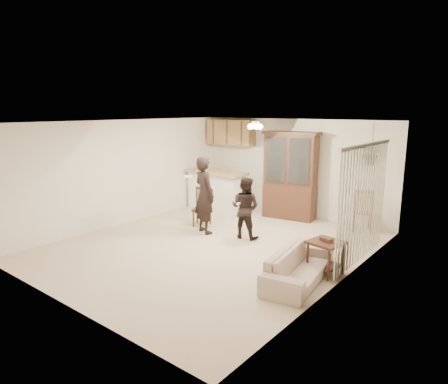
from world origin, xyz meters
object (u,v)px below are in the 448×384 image
Objects in this scene: child at (245,207)px; chair_hutch_left at (277,205)px; side_table at (325,257)px; china_hutch at (290,176)px; adult at (204,194)px; sofa at (299,260)px; chair_hutch_right at (362,219)px; chair_bar at (202,215)px.

chair_hutch_left is at bearing -86.14° from child.
chair_hutch_left reaches higher than side_table.
adult is at bearing -119.19° from china_hutch.
china_hutch is 0.92m from chair_hutch_left.
side_table is 0.69× the size of chair_hutch_left.
side_table is (2.25, -2.76, -0.79)m from china_hutch.
china_hutch is at bearing 22.72° from sofa.
china_hutch is 3.65m from side_table.
side_table is at bearing 76.85° from chair_hutch_right.
chair_hutch_right reaches higher than chair_hutch_left.
chair_hutch_right is at bearing -139.38° from child.
adult reaches higher than child.
chair_hutch_right is (-0.39, 2.84, -0.02)m from side_table.
adult is 1.33× the size of child.
chair_hutch_left is at bearing 163.09° from china_hutch.
china_hutch reaches higher than adult.
child is at bearing 48.11° from sofa.
child is at bearing 161.38° from side_table.
chair_hutch_left is 2.27m from chair_hutch_right.
adult is 0.85m from chair_bar.
child is 2.10× the size of side_table.
side_table is 3.88m from chair_hutch_left.
china_hutch is at bearing -91.68° from adult.
chair_hutch_left is (-2.46, 3.38, -0.10)m from sofa.
china_hutch is 2.46m from chair_bar.
child is 1.38× the size of chair_hutch_right.
chair_hutch_left is (-0.46, 2.08, -0.41)m from child.
chair_hutch_left is at bearing -81.87° from adult.
sofa is at bearing -66.58° from china_hutch.
chair_hutch_left is (0.46, 2.35, -0.64)m from adult.
chair_bar is at bearing -22.49° from adult.
china_hutch is at bearing 29.63° from chair_bar.
china_hutch is (-0.05, 2.02, 0.41)m from child.
sofa is 3.96m from china_hutch.
chair_hutch_right is (3.14, 1.99, 0.02)m from chair_bar.
chair_hutch_left is at bearing -20.83° from chair_hutch_right.
chair_hutch_right reaches higher than side_table.
china_hutch is at bearing 129.14° from side_table.
china_hutch is (-2.05, 3.32, 0.72)m from sofa.
adult reaches higher than chair_hutch_left.
child is at bearing -96.93° from china_hutch.
adult reaches higher than chair_hutch_right.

